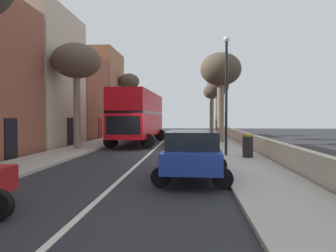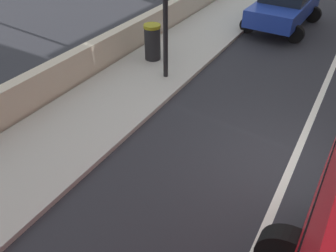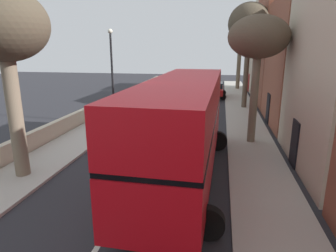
{
  "view_description": "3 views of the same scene",
  "coord_description": "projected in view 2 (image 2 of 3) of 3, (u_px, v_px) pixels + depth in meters",
  "views": [
    {
      "loc": [
        2.4,
        -19.53,
        2.17
      ],
      "look_at": [
        0.81,
        3.56,
        1.51
      ],
      "focal_mm": 34.86,
      "sensor_mm": 36.0,
      "label": 1
    },
    {
      "loc": [
        -0.38,
        5.76,
        4.96
      ],
      "look_at": [
        2.31,
        1.19,
        1.03
      ],
      "focal_mm": 35.72,
      "sensor_mm": 36.0,
      "label": 2
    },
    {
      "loc": [
        -3.09,
        17.26,
        5.22
      ],
      "look_at": [
        -0.8,
        4.57,
        1.75
      ],
      "focal_mm": 31.22,
      "sensor_mm": 36.0,
      "label": 3
    }
  ],
  "objects": [
    {
      "name": "ground_plane",
      "position": [
        290.0,
        169.0,
        7.09
      ],
      "size": [
        84.0,
        84.0,
        0.0
      ],
      "primitive_type": "plane",
      "color": "#28282D"
    },
    {
      "name": "road_centre_line",
      "position": [
        290.0,
        169.0,
        7.09
      ],
      "size": [
        0.16,
        54.0,
        0.01
      ],
      "primitive_type": "cube",
      "color": "silver",
      "rests_on": "ground"
    },
    {
      "name": "sidewalk_right",
      "position": [
        108.0,
        103.0,
        9.05
      ],
      "size": [
        2.6,
        60.0,
        0.12
      ],
      "primitive_type": "cube",
      "color": "#B2ADA3",
      "rests_on": "ground"
    },
    {
      "name": "boundary_wall_right",
      "position": [
        63.0,
        75.0,
        9.42
      ],
      "size": [
        0.36,
        54.0,
        1.01
      ],
      "primitive_type": "cube",
      "color": "beige",
      "rests_on": "ground"
    },
    {
      "name": "parked_car_blue_right_0",
      "position": [
        286.0,
        3.0,
        13.36
      ],
      "size": [
        2.61,
        4.37,
        1.69
      ],
      "color": "#1E389E",
      "rests_on": "ground"
    },
    {
      "name": "litter_bin_right",
      "position": [
        152.0,
        42.0,
        10.83
      ],
      "size": [
        0.55,
        0.55,
        1.16
      ],
      "color": "black",
      "rests_on": "sidewalk_right"
    }
  ]
}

